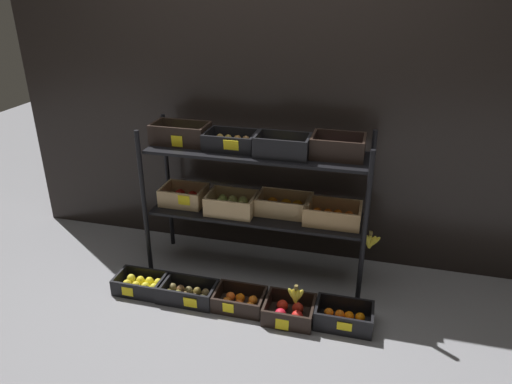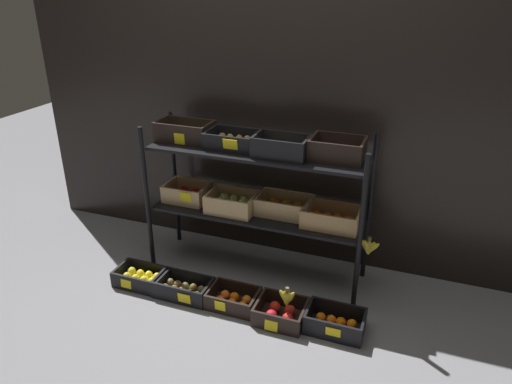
# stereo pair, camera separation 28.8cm
# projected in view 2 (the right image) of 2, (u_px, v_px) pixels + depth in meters

# --- Properties ---
(ground_plane) EXTENTS (10.00, 10.00, 0.00)m
(ground_plane) POSITION_uv_depth(u_px,v_px,m) (256.00, 270.00, 3.43)
(ground_plane) COLOR gray
(storefront_wall) EXTENTS (3.86, 0.12, 2.08)m
(storefront_wall) POSITION_uv_depth(u_px,v_px,m) (276.00, 116.00, 3.34)
(storefront_wall) COLOR black
(storefront_wall) RESTS_ON ground_plane
(display_rack) EXTENTS (1.60, 0.42, 1.05)m
(display_rack) POSITION_uv_depth(u_px,v_px,m) (257.00, 181.00, 3.15)
(display_rack) COLOR black
(display_rack) RESTS_ON ground_plane
(crate_ground_lemon) EXTENTS (0.36, 0.22, 0.11)m
(crate_ground_lemon) POSITION_uv_depth(u_px,v_px,m) (142.00, 278.00, 3.25)
(crate_ground_lemon) COLOR black
(crate_ground_lemon) RESTS_ON ground_plane
(crate_ground_kiwi) EXTENTS (0.38, 0.22, 0.12)m
(crate_ground_kiwi) POSITION_uv_depth(u_px,v_px,m) (184.00, 289.00, 3.14)
(crate_ground_kiwi) COLOR black
(crate_ground_kiwi) RESTS_ON ground_plane
(crate_ground_tangerine) EXTENTS (0.32, 0.23, 0.11)m
(crate_ground_tangerine) POSITION_uv_depth(u_px,v_px,m) (233.00, 300.00, 3.04)
(crate_ground_tangerine) COLOR black
(crate_ground_tangerine) RESTS_ON ground_plane
(crate_ground_apple_red) EXTENTS (0.30, 0.27, 0.12)m
(crate_ground_apple_red) POSITION_uv_depth(u_px,v_px,m) (281.00, 313.00, 2.92)
(crate_ground_apple_red) COLOR black
(crate_ground_apple_red) RESTS_ON ground_plane
(crate_ground_rightmost_tangerine) EXTENTS (0.35, 0.23, 0.13)m
(crate_ground_rightmost_tangerine) POSITION_uv_depth(u_px,v_px,m) (335.00, 323.00, 2.83)
(crate_ground_rightmost_tangerine) COLOR black
(crate_ground_rightmost_tangerine) RESTS_ON ground_plane
(banana_bunch_loose) EXTENTS (0.12, 0.04, 0.13)m
(banana_bunch_loose) POSITION_uv_depth(u_px,v_px,m) (287.00, 298.00, 2.85)
(banana_bunch_loose) COLOR brown
(banana_bunch_loose) RESTS_ON crate_ground_apple_red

